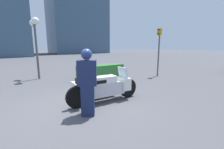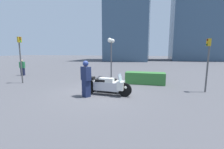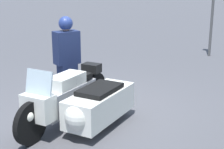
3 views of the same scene
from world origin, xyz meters
TOP-DOWN VIEW (x-y plane):
  - ground_plane at (0.00, 0.00)m, footprint 160.00×160.00m
  - police_motorcycle at (0.80, 0.28)m, footprint 2.70×1.31m
  - officer_rider at (-0.17, -0.62)m, footprint 0.59×0.53m
  - hedge_bush_curbside at (2.61, 3.36)m, footprint 2.77×0.93m
  - twin_lamp_post at (-0.46, 5.41)m, footprint 0.38×1.30m
  - traffic_light_near at (6.04, 1.93)m, footprint 0.22×0.28m
  - office_building_side at (15.59, 37.92)m, footprint 15.10×10.40m

SIDE VIEW (x-z plane):
  - ground_plane at x=0.00m, z-range 0.00..0.00m
  - hedge_bush_curbside at x=2.61m, z-range 0.00..0.83m
  - police_motorcycle at x=0.80m, z-range -0.11..1.07m
  - officer_rider at x=-0.17m, z-range 0.05..1.91m
  - traffic_light_near at x=6.04m, z-range 0.50..3.51m
  - twin_lamp_post at x=-0.46m, z-range 1.06..4.52m
  - office_building_side at x=15.59m, z-range 0.00..26.47m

